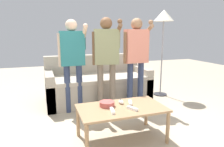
{
  "coord_description": "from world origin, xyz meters",
  "views": [
    {
      "loc": [
        -0.96,
        -2.34,
        1.3
      ],
      "look_at": [
        -0.03,
        0.34,
        0.73
      ],
      "focal_mm": 32.78,
      "sensor_mm": 36.0,
      "label": 1
    }
  ],
  "objects": [
    {
      "name": "game_remote_wand_far",
      "position": [
        -0.24,
        -0.29,
        0.44
      ],
      "size": [
        0.06,
        0.16,
        0.03
      ],
      "color": "white",
      "rests_on": "coffee_table"
    },
    {
      "name": "game_remote_wand_spare",
      "position": [
        0.06,
        -0.11,
        0.44
      ],
      "size": [
        0.08,
        0.15,
        0.03
      ],
      "color": "white",
      "rests_on": "coffee_table"
    },
    {
      "name": "game_remote_nunchuk",
      "position": [
        -0.05,
        -0.07,
        0.45
      ],
      "size": [
        0.06,
        0.09,
        0.05
      ],
      "color": "white",
      "rests_on": "coffee_table"
    },
    {
      "name": "player_left",
      "position": [
        -0.49,
        0.93,
        0.95
      ],
      "size": [
        0.45,
        0.31,
        1.5
      ],
      "color": "#2D3856",
      "rests_on": "ground"
    },
    {
      "name": "game_remote_wand_near",
      "position": [
        0.0,
        -0.3,
        0.44
      ],
      "size": [
        0.09,
        0.15,
        0.03
      ],
      "color": "white",
      "rests_on": "coffee_table"
    },
    {
      "name": "coffee_table",
      "position": [
        -0.09,
        -0.18,
        0.37
      ],
      "size": [
        1.04,
        0.59,
        0.42
      ],
      "color": "#997551",
      "rests_on": "ground"
    },
    {
      "name": "floor_lamp",
      "position": [
        1.38,
        1.27,
        1.54
      ],
      "size": [
        0.4,
        0.4,
        1.74
      ],
      "color": "#2D2D33",
      "rests_on": "ground"
    },
    {
      "name": "snack_bowl",
      "position": [
        -0.25,
        -0.1,
        0.45
      ],
      "size": [
        0.18,
        0.18,
        0.06
      ],
      "primitive_type": "cylinder",
      "color": "#B24C47",
      "rests_on": "coffee_table"
    },
    {
      "name": "player_right",
      "position": [
        0.55,
        0.77,
        0.97
      ],
      "size": [
        0.45,
        0.3,
        1.54
      ],
      "color": "#2D3856",
      "rests_on": "ground"
    },
    {
      "name": "player_center",
      "position": [
        0.03,
        0.78,
        0.97
      ],
      "size": [
        0.45,
        0.35,
        1.54
      ],
      "color": "#756656",
      "rests_on": "ground"
    },
    {
      "name": "couch",
      "position": [
        0.03,
        1.39,
        0.3
      ],
      "size": [
        1.92,
        0.91,
        0.86
      ],
      "color": "#9E9384",
      "rests_on": "ground"
    },
    {
      "name": "ground_plane",
      "position": [
        0.0,
        0.0,
        0.0
      ],
      "size": [
        12.0,
        12.0,
        0.0
      ],
      "primitive_type": "plane",
      "color": "tan"
    }
  ]
}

